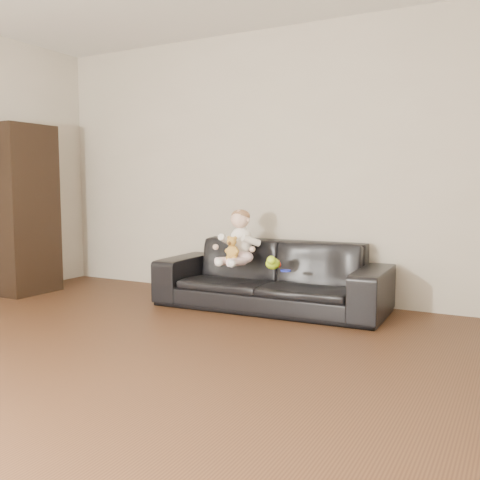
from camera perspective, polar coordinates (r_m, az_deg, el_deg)
The scene contains 10 objects.
floor at distance 3.22m, azimuth -18.90°, elevation -14.37°, with size 5.50×5.50×0.00m, color #462A19.
wall_back at distance 5.29m, azimuth 3.16°, elevation 7.99°, with size 5.00×5.00×0.00m, color #B6AC99.
sofa at distance 4.79m, azimuth 3.32°, elevation -3.78°, with size 2.05×0.80×0.60m, color black.
cabinet at distance 5.87m, azimuth -22.09°, elevation 2.99°, with size 0.43×0.59×1.71m, color black.
shelf_item at distance 5.85m, azimuth -22.10°, elevation 6.75°, with size 0.18×0.25×0.28m, color silver.
baby at distance 4.77m, azimuth -0.08°, elevation -0.04°, with size 0.38×0.45×0.49m.
teddy_bear at distance 4.64m, azimuth -0.85°, elevation -0.89°, with size 0.14×0.14×0.21m.
toy_green at distance 4.51m, azimuth 3.52°, elevation -2.53°, with size 0.12×0.14×0.10m, color #A9DC19.
toy_rattle at distance 4.60m, azimuth 4.04°, elevation -2.62°, with size 0.06×0.06×0.06m, color red.
toy_blue_disc at distance 4.43m, azimuth 4.88°, elevation -3.27°, with size 0.09×0.09×0.01m, color #1925C8.
Camera 1 is at (2.24, -2.04, 1.09)m, focal length 40.00 mm.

